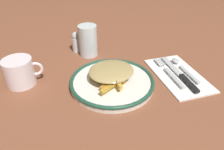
% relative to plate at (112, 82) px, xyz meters
% --- Properties ---
extents(ground_plane, '(2.60, 2.60, 0.00)m').
position_rel_plate_xyz_m(ground_plane, '(0.00, 0.00, -0.01)').
color(ground_plane, brown).
extents(plate, '(0.25, 0.25, 0.02)m').
position_rel_plate_xyz_m(plate, '(0.00, 0.00, 0.00)').
color(plate, white).
rests_on(plate, ground_plane).
extents(fries_heap, '(0.18, 0.17, 0.04)m').
position_rel_plate_xyz_m(fries_heap, '(0.00, 0.01, 0.03)').
color(fries_heap, gold).
rests_on(fries_heap, plate).
extents(napkin, '(0.15, 0.24, 0.01)m').
position_rel_plate_xyz_m(napkin, '(0.22, -0.00, -0.01)').
color(napkin, white).
rests_on(napkin, ground_plane).
extents(fork, '(0.02, 0.18, 0.01)m').
position_rel_plate_xyz_m(fork, '(0.19, 0.01, 0.00)').
color(fork, silver).
rests_on(fork, napkin).
extents(knife, '(0.02, 0.21, 0.01)m').
position_rel_plate_xyz_m(knife, '(0.22, -0.02, 0.00)').
color(knife, black).
rests_on(knife, napkin).
extents(spoon, '(0.02, 0.15, 0.01)m').
position_rel_plate_xyz_m(spoon, '(0.24, 0.03, 0.00)').
color(spoon, silver).
rests_on(spoon, napkin).
extents(water_glass, '(0.07, 0.07, 0.11)m').
position_rel_plate_xyz_m(water_glass, '(-0.04, 0.21, 0.05)').
color(water_glass, silver).
rests_on(water_glass, ground_plane).
extents(coffee_mug, '(0.11, 0.09, 0.08)m').
position_rel_plate_xyz_m(coffee_mug, '(-0.26, 0.07, 0.03)').
color(coffee_mug, white).
rests_on(coffee_mug, ground_plane).
extents(salt_shaker, '(0.03, 0.03, 0.08)m').
position_rel_plate_xyz_m(salt_shaker, '(-0.08, 0.25, 0.03)').
color(salt_shaker, silver).
rests_on(salt_shaker, ground_plane).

